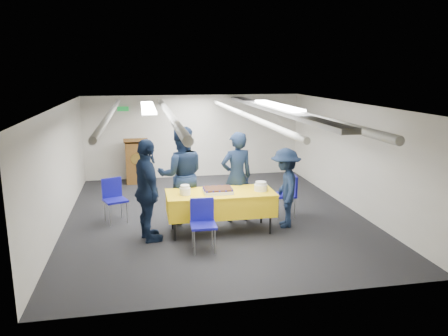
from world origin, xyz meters
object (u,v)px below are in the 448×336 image
(sailor_b, at_px, (181,175))
(sailor_c, at_px, (148,191))
(chair_near, at_px, (203,219))
(sailor_a, at_px, (237,177))
(podium, at_px, (136,160))
(sailor_d, at_px, (285,188))
(serving_table, at_px, (220,203))
(chair_left, at_px, (114,195))
(sheet_cake, at_px, (218,190))
(chair_right, at_px, (289,191))

(sailor_b, relative_size, sailor_c, 1.05)
(chair_near, distance_m, sailor_a, 1.61)
(sailor_b, bearing_deg, podium, -73.81)
(sailor_d, bearing_deg, sailor_a, -109.11)
(sailor_a, height_order, sailor_b, sailor_b)
(serving_table, distance_m, sailor_a, 0.78)
(sailor_c, bearing_deg, chair_near, -136.55)
(chair_near, xyz_separation_m, chair_left, (-1.55, 1.73, 0.00))
(sailor_d, bearing_deg, sheet_cake, -74.31)
(serving_table, height_order, chair_right, chair_right)
(podium, bearing_deg, sailor_b, -74.89)
(sailor_d, bearing_deg, sailor_b, -96.43)
(sheet_cake, distance_m, sailor_c, 1.28)
(serving_table, height_order, chair_left, chair_left)
(chair_near, xyz_separation_m, sailor_a, (0.87, 1.31, 0.37))
(sheet_cake, distance_m, sailor_d, 1.33)
(chair_near, relative_size, sailor_c, 0.48)
(sailor_a, height_order, sailor_d, sailor_a)
(podium, xyz_separation_m, sailor_b, (0.89, -3.30, 0.35))
(sailor_a, xyz_separation_m, sailor_c, (-1.76, -0.74, 0.01))
(podium, distance_m, chair_right, 4.58)
(sailor_d, bearing_deg, chair_near, -53.05)
(sheet_cake, height_order, sailor_c, sailor_c)
(sheet_cake, bearing_deg, serving_table, 33.18)
(sailor_a, relative_size, sailor_d, 1.17)
(sailor_a, bearing_deg, sheet_cake, 40.30)
(sheet_cake, relative_size, sailor_a, 0.30)
(podium, relative_size, sailor_c, 0.69)
(podium, distance_m, sailor_b, 3.44)
(serving_table, bearing_deg, sailor_b, 133.65)
(chair_right, distance_m, chair_left, 3.55)
(podium, bearing_deg, sailor_c, -86.99)
(chair_right, bearing_deg, sheet_cake, -157.86)
(chair_left, relative_size, sailor_a, 0.48)
(chair_left, relative_size, sailor_c, 0.48)
(chair_right, bearing_deg, podium, 132.53)
(serving_table, relative_size, sailor_c, 1.09)
(serving_table, xyz_separation_m, chair_right, (1.55, 0.62, -0.03))
(sheet_cake, height_order, sailor_d, sailor_d)
(podium, xyz_separation_m, sailor_a, (1.98, -3.44, 0.29))
(chair_right, bearing_deg, sailor_b, 178.13)
(sailor_c, bearing_deg, sheet_cake, -97.44)
(sheet_cake, bearing_deg, podium, 110.32)
(sheet_cake, xyz_separation_m, podium, (-1.49, 4.03, -0.20))
(chair_left, bearing_deg, chair_near, -48.26)
(serving_table, height_order, sailor_d, sailor_d)
(serving_table, xyz_separation_m, sailor_a, (0.43, 0.56, 0.34))
(podium, height_order, chair_near, podium)
(serving_table, height_order, sailor_a, sailor_a)
(serving_table, xyz_separation_m, chair_left, (-1.99, 0.98, -0.03))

